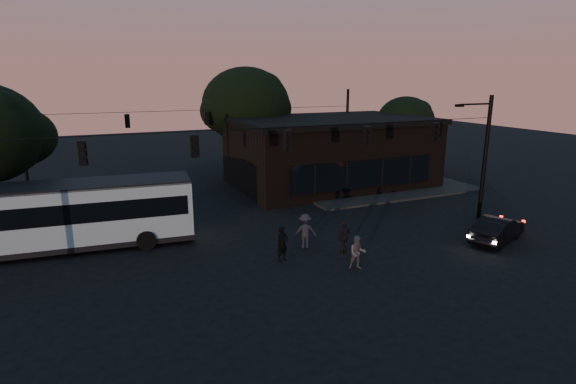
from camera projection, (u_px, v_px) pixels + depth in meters
name	position (u px, v px, depth m)	size (l,w,h in m)	color
ground	(326.00, 280.00, 19.31)	(120.00, 120.00, 0.00)	black
sidewalk_far_right	(373.00, 184.00, 36.41)	(14.00, 10.00, 0.15)	black
sidewalk_far_left	(0.00, 226.00, 26.20)	(14.00, 10.00, 0.15)	black
building	(330.00, 151.00, 36.33)	(15.40, 10.41, 5.40)	black
tree_behind	(246.00, 105.00, 38.85)	(7.60, 7.60, 9.43)	black
tree_right	(405.00, 121.00, 41.18)	(5.20, 5.20, 6.86)	black
signal_rig_near	(288.00, 163.00, 21.76)	(26.24, 0.30, 7.50)	black
signal_rig_far	(207.00, 133.00, 36.00)	(26.24, 0.30, 7.50)	black
bus	(68.00, 213.00, 22.45)	(12.28, 3.84, 3.40)	#99B6C3
car	(498.00, 229.00, 23.78)	(1.45, 4.15, 1.37)	black
pedestrian_a	(282.00, 244.00, 21.14)	(0.63, 0.42, 1.74)	black
pedestrian_b	(357.00, 253.00, 20.29)	(0.77, 0.60, 1.58)	#524B4B
pedestrian_c	(344.00, 237.00, 22.14)	(0.99, 0.41, 1.68)	black
pedestrian_d	(305.00, 231.00, 22.84)	(1.16, 0.67, 1.79)	black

